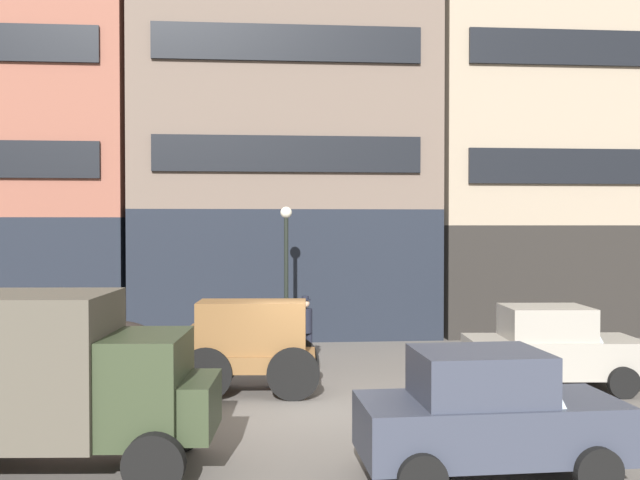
% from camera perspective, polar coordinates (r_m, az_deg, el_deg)
% --- Properties ---
extents(ground_plane, '(120.00, 120.00, 0.00)m').
position_cam_1_polar(ground_plane, '(14.51, -0.38, -13.21)').
color(ground_plane, '#605B56').
extents(building_far_left, '(7.71, 5.85, 18.00)m').
position_cam_1_polar(building_far_left, '(26.19, -22.57, 13.10)').
color(building_far_left, black).
rests_on(building_far_left, ground_plane).
extents(building_center_left, '(10.22, 5.85, 14.65)m').
position_cam_1_polar(building_center_left, '(24.73, -2.84, 9.95)').
color(building_center_left, black).
rests_on(building_center_left, ground_plane).
extents(building_center_right, '(8.17, 5.85, 15.25)m').
position_cam_1_polar(building_center_right, '(26.60, 16.87, 9.93)').
color(building_center_right, black).
rests_on(building_center_right, ground_plane).
extents(cargo_wagon, '(3.00, 1.70, 1.98)m').
position_cam_1_polar(cargo_wagon, '(15.52, -5.63, -7.94)').
color(cargo_wagon, brown).
rests_on(cargo_wagon, ground_plane).
extents(draft_horse, '(2.35, 0.72, 2.30)m').
position_cam_1_polar(draft_horse, '(15.82, -16.47, -7.35)').
color(draft_horse, black).
rests_on(draft_horse, ground_plane).
extents(delivery_truck_far, '(4.46, 2.39, 2.62)m').
position_cam_1_polar(delivery_truck_far, '(11.28, -20.53, -10.07)').
color(delivery_truck_far, '#2D3823').
rests_on(delivery_truck_far, ground_plane).
extents(sedan_dark, '(3.75, 1.96, 1.83)m').
position_cam_1_polar(sedan_dark, '(10.73, 13.18, -13.39)').
color(sedan_dark, '#333847').
rests_on(sedan_dark, ground_plane).
extents(sedan_parked_curb, '(3.79, 2.05, 1.83)m').
position_cam_1_polar(sedan_parked_curb, '(16.61, 17.96, -8.20)').
color(sedan_parked_curb, gray).
rests_on(sedan_parked_curb, ground_plane).
extents(pedestrian_officer, '(0.48, 0.48, 1.79)m').
position_cam_1_polar(pedestrian_officer, '(18.41, -1.18, -7.00)').
color(pedestrian_officer, black).
rests_on(pedestrian_officer, ground_plane).
extents(streetlamp_curbside, '(0.32, 0.32, 4.12)m').
position_cam_1_polar(streetlamp_curbside, '(19.84, -2.72, -1.51)').
color(streetlamp_curbside, black).
rests_on(streetlamp_curbside, ground_plane).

